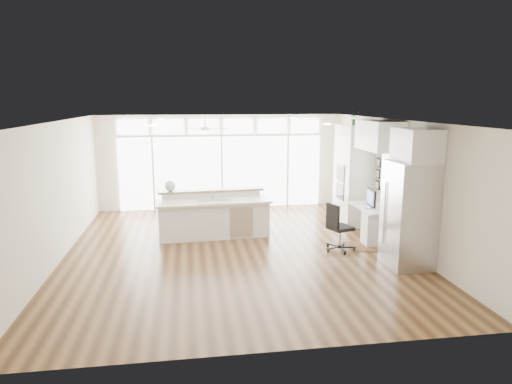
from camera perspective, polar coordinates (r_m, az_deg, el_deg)
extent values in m
cube|color=#3E2613|center=(9.69, -2.41, -7.35)|extent=(7.00, 8.00, 0.02)
cube|color=white|center=(9.18, -2.55, 8.88)|extent=(7.00, 8.00, 0.02)
cube|color=beige|center=(13.28, -4.33, 3.79)|extent=(7.00, 0.04, 2.70)
cube|color=beige|center=(5.50, 2.02, -7.19)|extent=(7.00, 0.04, 2.70)
cube|color=beige|center=(9.63, -23.66, -0.05)|extent=(0.04, 8.00, 2.70)
cube|color=beige|center=(10.31, 17.26, 1.10)|extent=(0.04, 8.00, 2.70)
cube|color=white|center=(13.26, -4.29, 2.47)|extent=(5.80, 0.06, 2.08)
cube|color=white|center=(13.12, -4.38, 8.21)|extent=(5.90, 0.06, 0.40)
cube|color=white|center=(10.53, 16.42, 2.46)|extent=(0.04, 0.85, 0.85)
cube|color=silver|center=(11.95, -6.39, 8.35)|extent=(1.16, 1.16, 0.32)
cube|color=white|center=(9.38, -2.68, 8.81)|extent=(3.40, 3.00, 0.02)
cube|color=white|center=(11.83, 12.03, 2.14)|extent=(0.64, 1.20, 2.50)
cube|color=white|center=(10.63, 14.45, -3.81)|extent=(0.72, 1.30, 0.76)
cube|color=white|center=(10.32, 15.20, 6.83)|extent=(0.64, 1.30, 0.64)
cube|color=silver|center=(9.03, 18.58, -2.67)|extent=(0.76, 0.90, 2.00)
cube|color=white|center=(8.84, 19.46, 5.55)|extent=(0.64, 0.90, 0.60)
cube|color=black|center=(11.11, 15.04, 2.19)|extent=(0.06, 0.22, 0.80)
cube|color=white|center=(10.52, -5.30, -2.87)|extent=(2.66, 1.15, 1.03)
cube|color=#392012|center=(10.18, 14.44, -6.67)|extent=(1.06, 0.87, 0.01)
cube|color=black|center=(9.69, 10.51, -4.36)|extent=(0.65, 0.63, 1.00)
sphere|color=silver|center=(10.71, -10.68, 0.76)|extent=(0.28, 0.28, 0.25)
cube|color=black|center=(10.46, 14.21, -0.68)|extent=(0.12, 0.52, 0.43)
cube|color=white|center=(10.44, 13.29, -1.82)|extent=(0.14, 0.33, 0.02)
imported|color=#2C622A|center=(11.69, 12.31, 8.83)|extent=(0.30, 0.33, 0.26)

